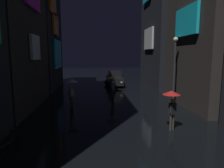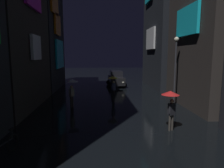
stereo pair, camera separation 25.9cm
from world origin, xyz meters
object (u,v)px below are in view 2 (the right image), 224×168
at_px(pedestrian_foreground_right_red, 171,100).
at_px(streetlamp_right_far, 175,63).
at_px(pedestrian_midstreet_centre_clear, 72,85).
at_px(car_distant, 116,79).
at_px(bicycle_parked_at_storefront, 4,148).
at_px(pedestrian_far_right_yellow, 113,81).

bearing_deg(pedestrian_foreground_right_red, streetlamp_right_far, 66.71).
xyz_separation_m(pedestrian_midstreet_centre_clear, streetlamp_right_far, (7.88, 0.05, 1.64)).
bearing_deg(streetlamp_right_far, car_distant, 110.38).
distance_m(bicycle_parked_at_storefront, streetlamp_right_far, 12.51).
relative_size(bicycle_parked_at_storefront, car_distant, 0.42).
relative_size(pedestrian_far_right_yellow, streetlamp_right_far, 0.40).
distance_m(pedestrian_far_right_yellow, streetlamp_right_far, 5.35).
bearing_deg(pedestrian_foreground_right_red, pedestrian_midstreet_centre_clear, 136.57).
height_order(car_distant, streetlamp_right_far, streetlamp_right_far).
relative_size(pedestrian_foreground_right_red, bicycle_parked_at_storefront, 1.19).
bearing_deg(pedestrian_far_right_yellow, pedestrian_foreground_right_red, -72.33).
bearing_deg(bicycle_parked_at_storefront, car_distant, 71.03).
bearing_deg(pedestrian_midstreet_centre_clear, streetlamp_right_far, 0.38).
xyz_separation_m(pedestrian_far_right_yellow, bicycle_parked_at_storefront, (-4.94, -9.54, -1.28)).
xyz_separation_m(bicycle_parked_at_storefront, car_distant, (5.95, 17.30, 0.54)).
height_order(pedestrian_far_right_yellow, car_distant, pedestrian_far_right_yellow).
bearing_deg(pedestrian_midstreet_centre_clear, pedestrian_far_right_yellow, 33.26).
xyz_separation_m(pedestrian_foreground_right_red, bicycle_parked_at_storefront, (-7.30, -2.14, -1.28)).
bearing_deg(car_distant, pedestrian_foreground_right_red, -84.91).
xyz_separation_m(car_distant, streetlamp_right_far, (3.65, -9.82, 2.38)).
distance_m(pedestrian_far_right_yellow, car_distant, 7.86).
bearing_deg(pedestrian_far_right_yellow, pedestrian_midstreet_centre_clear, -146.74).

